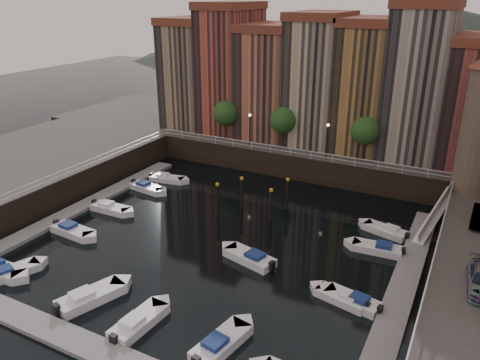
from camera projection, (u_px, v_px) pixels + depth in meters
The scene contains 26 objects.
ground at pixel (224, 236), 43.51m from camera, with size 200.00×200.00×0.00m, color black.
quay_far at pixel (317, 145), 64.33m from camera, with size 80.00×20.00×3.00m, color black.
quay_left at pixel (2, 177), 53.36m from camera, with size 20.00×36.00×3.00m, color black.
dock_left at pixel (87, 204), 49.59m from camera, with size 2.00×28.00×0.35m, color gray.
dock_right at pixel (403, 287), 35.64m from camera, with size 2.00×28.00×0.35m, color gray.
dock_near at pixel (92, 348), 29.46m from camera, with size 30.00×2.00×0.35m, color gray.
mountains at pixel (423, 43), 130.28m from camera, with size 145.00×100.00×18.00m.
far_terrace at pixel (341, 81), 57.33m from camera, with size 48.70×10.30×17.50m.
promenade_trees at pixel (288, 121), 56.60m from camera, with size 21.20×3.20×5.20m.
street_lamps at pixel (287, 129), 55.89m from camera, with size 10.36×0.36×4.18m.
railings at pixel (248, 181), 46.11m from camera, with size 36.08×34.04×0.52m.
gangway at pixel (436, 213), 43.66m from camera, with size 2.78×8.32×3.73m.
mooring_pilings at pixel (254, 198), 47.35m from camera, with size 6.08×4.82×3.78m.
boat_left_1 at pixel (72, 231), 43.65m from camera, with size 4.76×1.99×1.08m.
boat_left_2 at pixel (110, 208), 48.23m from camera, with size 4.54×1.75×1.04m.
boat_left_3 at pixel (147, 188), 53.35m from camera, with size 4.62×2.13×1.04m.
boat_left_4 at pixel (167, 179), 55.99m from camera, with size 4.48×2.31×1.00m.
boat_right_1 at pixel (353, 301), 33.76m from camera, with size 4.41×2.36×0.99m.
boat_right_2 at pixel (343, 298), 34.07m from camera, with size 4.22×2.27×0.94m.
boat_right_3 at pixel (378, 248), 40.64m from camera, with size 4.51×1.89×1.02m.
boat_right_4 at pixel (386, 231), 43.68m from camera, with size 4.44×2.60×0.99m.
boat_near_0 at pixel (10, 273), 37.13m from camera, with size 3.01×4.53×1.02m.
boat_near_1 at pixel (89, 297), 34.04m from camera, with size 3.36×5.29×1.19m.
boat_near_2 at pixel (138, 322), 31.49m from camera, with size 2.02×4.80×1.09m.
boat_near_3 at pixel (220, 344), 29.58m from camera, with size 2.50×4.89×1.10m.
boat_extra_592 at pixel (251, 258), 39.15m from camera, with size 4.98×2.82×1.12m.
Camera 1 is at (19.12, -33.40, 21.00)m, focal length 35.00 mm.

